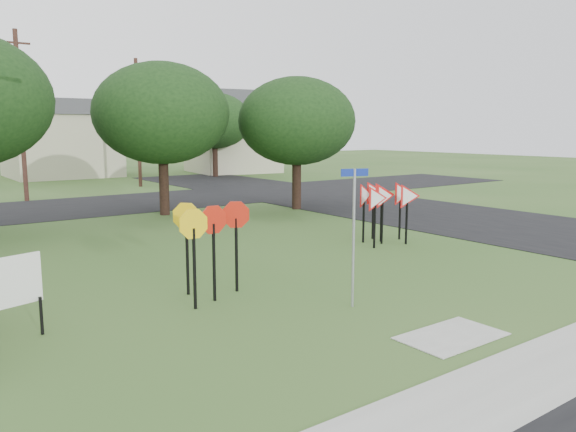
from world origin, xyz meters
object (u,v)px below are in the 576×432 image
at_px(stop_sign_cluster, 208,228).
at_px(info_board, 8,286).
at_px(yield_sign_cluster, 384,198).
at_px(street_name_sign, 354,229).

height_order(stop_sign_cluster, info_board, stop_sign_cluster).
relative_size(yield_sign_cluster, info_board, 1.70).
height_order(yield_sign_cluster, info_board, yield_sign_cluster).
bearing_deg(yield_sign_cluster, stop_sign_cluster, -164.26).
xyz_separation_m(street_name_sign, stop_sign_cluster, (-2.25, 2.37, -0.08)).
distance_m(street_name_sign, yield_sign_cluster, 7.28).
height_order(street_name_sign, stop_sign_cluster, street_name_sign).
bearing_deg(yield_sign_cluster, info_board, -168.80).
bearing_deg(stop_sign_cluster, yield_sign_cluster, 15.74).
bearing_deg(yield_sign_cluster, street_name_sign, -140.84).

